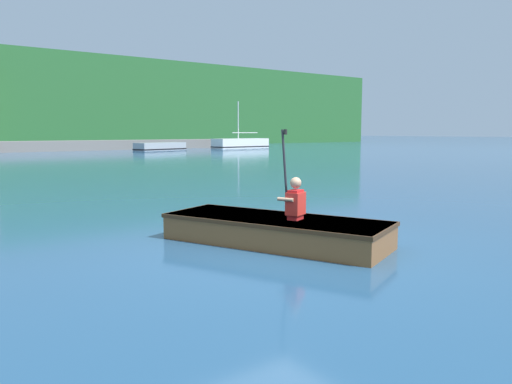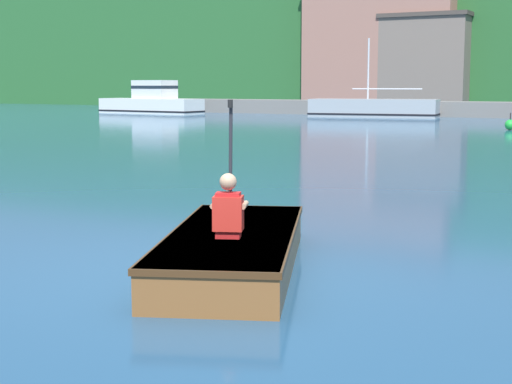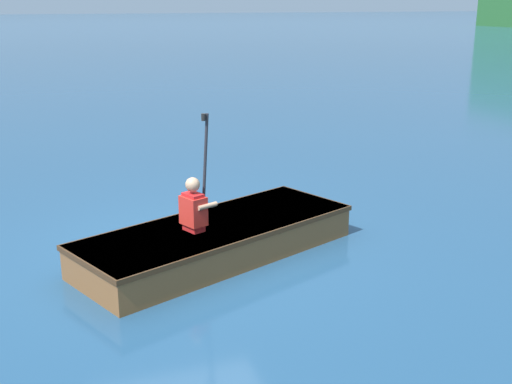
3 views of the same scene
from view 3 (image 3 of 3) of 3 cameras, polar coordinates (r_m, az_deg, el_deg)
The scene contains 3 objects.
ground_plane at distance 8.05m, azimuth -6.53°, elevation -5.27°, with size 300.00×300.00×0.00m, color navy.
rowboat_foreground at distance 7.84m, azimuth -3.16°, elevation -3.98°, with size 2.51×3.73×0.41m.
person_paddler at distance 7.46m, azimuth -5.53°, elevation -1.27°, with size 0.43×0.42×1.36m.
Camera 3 is at (7.29, -1.66, 3.00)m, focal length 45.00 mm.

